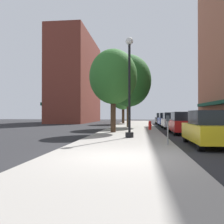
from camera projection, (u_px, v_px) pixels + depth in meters
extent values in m
plane|color=#232326|center=(172.00, 129.00, 25.34)|extent=(90.00, 90.00, 0.00)
cube|color=gray|center=(133.00, 127.00, 26.80)|extent=(4.80, 50.00, 0.12)
cube|color=brown|center=(76.00, 80.00, 46.01)|extent=(6.00, 18.00, 15.57)
cube|color=#144C38|center=(59.00, 106.00, 46.35)|extent=(0.90, 15.30, 0.50)
cylinder|color=black|center=(129.00, 135.00, 14.52)|extent=(0.48, 0.48, 0.30)
cylinder|color=black|center=(129.00, 88.00, 14.55)|extent=(0.14, 0.14, 5.20)
sphere|color=silver|center=(129.00, 41.00, 14.57)|extent=(0.44, 0.44, 0.44)
cylinder|color=red|center=(150.00, 126.00, 21.76)|extent=(0.26, 0.26, 0.62)
sphere|color=red|center=(150.00, 122.00, 21.77)|extent=(0.24, 0.24, 0.24)
cylinder|color=red|center=(151.00, 125.00, 21.75)|extent=(0.12, 0.10, 0.10)
cylinder|color=slate|center=(168.00, 133.00, 11.03)|extent=(0.06, 0.06, 1.05)
cube|color=#33383D|center=(168.00, 118.00, 11.03)|extent=(0.14, 0.09, 0.26)
cylinder|color=#422D1E|center=(123.00, 113.00, 37.59)|extent=(0.40, 0.40, 2.97)
ellipsoid|color=#387F33|center=(123.00, 93.00, 37.62)|extent=(4.42, 4.42, 5.09)
cylinder|color=#4C3823|center=(129.00, 112.00, 26.44)|extent=(0.40, 0.40, 3.14)
ellipsoid|color=#235B23|center=(128.00, 81.00, 26.47)|extent=(4.84, 4.84, 5.57)
cylinder|color=#422D1E|center=(113.00, 113.00, 18.81)|extent=(0.40, 0.40, 2.87)
ellipsoid|color=#2D6B28|center=(113.00, 77.00, 18.83)|extent=(3.63, 3.63, 4.18)
cylinder|color=black|center=(186.00, 136.00, 13.12)|extent=(0.22, 0.64, 0.64)
cylinder|color=black|center=(216.00, 136.00, 12.94)|extent=(0.22, 0.64, 0.64)
cylinder|color=black|center=(200.00, 143.00, 9.94)|extent=(0.22, 0.64, 0.64)
cube|color=gold|center=(209.00, 132.00, 11.44)|extent=(1.80, 4.30, 0.76)
cube|color=black|center=(210.00, 117.00, 11.30)|extent=(1.56, 2.20, 0.64)
cylinder|color=black|center=(170.00, 128.00, 20.21)|extent=(0.22, 0.64, 0.64)
cylinder|color=black|center=(190.00, 129.00, 20.03)|extent=(0.22, 0.64, 0.64)
cylinder|color=black|center=(175.00, 131.00, 17.03)|extent=(0.22, 0.64, 0.64)
cylinder|color=black|center=(199.00, 131.00, 16.85)|extent=(0.22, 0.64, 0.64)
cube|color=red|center=(183.00, 125.00, 18.53)|extent=(1.80, 4.30, 0.76)
cube|color=black|center=(183.00, 116.00, 18.39)|extent=(1.56, 2.20, 0.64)
cylinder|color=black|center=(162.00, 125.00, 27.23)|extent=(0.22, 0.64, 0.64)
cylinder|color=black|center=(177.00, 125.00, 27.05)|extent=(0.22, 0.64, 0.64)
cylinder|color=black|center=(165.00, 126.00, 24.05)|extent=(0.22, 0.64, 0.64)
cylinder|color=black|center=(182.00, 126.00, 23.87)|extent=(0.22, 0.64, 0.64)
cube|color=silver|center=(171.00, 122.00, 25.55)|extent=(1.80, 4.30, 0.76)
cube|color=black|center=(171.00, 116.00, 25.41)|extent=(1.56, 2.20, 0.64)
cylinder|color=black|center=(159.00, 123.00, 32.93)|extent=(0.22, 0.64, 0.64)
cylinder|color=black|center=(171.00, 123.00, 32.75)|extent=(0.22, 0.64, 0.64)
cylinder|color=black|center=(160.00, 124.00, 29.75)|extent=(0.22, 0.64, 0.64)
cylinder|color=black|center=(174.00, 124.00, 29.57)|extent=(0.22, 0.64, 0.64)
cube|color=#1E389E|center=(166.00, 121.00, 31.25)|extent=(1.80, 4.30, 0.76)
cube|color=black|center=(166.00, 115.00, 31.11)|extent=(1.56, 2.20, 0.64)
cylinder|color=black|center=(156.00, 122.00, 38.78)|extent=(0.22, 0.64, 0.64)
cylinder|color=black|center=(166.00, 122.00, 38.60)|extent=(0.22, 0.64, 0.64)
cylinder|color=black|center=(157.00, 122.00, 35.60)|extent=(0.22, 0.64, 0.64)
cylinder|color=black|center=(168.00, 122.00, 35.43)|extent=(0.22, 0.64, 0.64)
cube|color=black|center=(162.00, 120.00, 37.11)|extent=(1.80, 4.30, 0.76)
cube|color=black|center=(162.00, 115.00, 36.96)|extent=(1.56, 2.20, 0.64)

